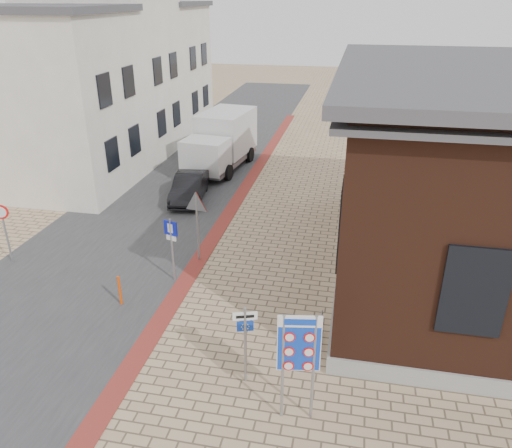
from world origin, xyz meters
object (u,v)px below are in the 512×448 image
Objects in this scene: box_truck at (222,141)px; bollard at (120,290)px; border_sign at (299,346)px; essen_sign at (245,334)px; parking_sign at (171,240)px; sedan at (189,187)px.

box_truck is 13.62m from bollard.
border_sign is 1.27× the size of essen_sign.
border_sign reaches higher than parking_sign.
parking_sign reaches higher than sedan.
parking_sign is 2.26× the size of bollard.
border_sign is at bearing -31.16° from parking_sign.
parking_sign is (-4.76, 5.09, -0.47)m from border_sign.
box_truck is 11.97m from parking_sign.
border_sign is at bearing -50.61° from essen_sign.
sedan is at bearing 94.49° from bollard.
border_sign is 6.93m from bollard.
sedan is 4.96m from box_truck.
essen_sign is at bearing -29.05° from bollard.
essen_sign is (4.94, -16.07, -0.12)m from box_truck.
sedan is at bearing -85.63° from box_truck.
border_sign is 2.78× the size of bollard.
parking_sign reaches higher than bollard.
bollard is (-5.87, 3.39, -1.48)m from border_sign.
sedan is 13.82m from border_sign.
box_truck is 16.81m from essen_sign.
essen_sign is at bearing -65.65° from box_truck.
box_truck is at bearing 79.51° from sedan.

